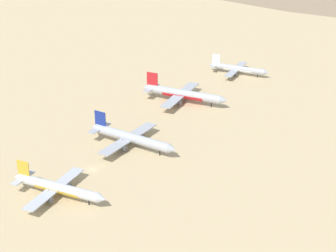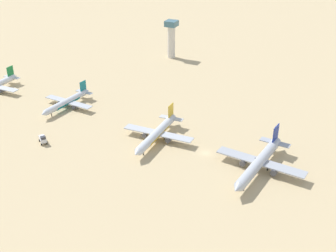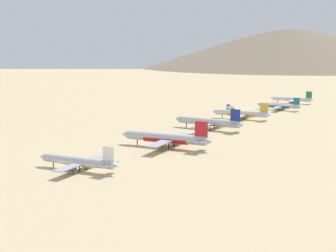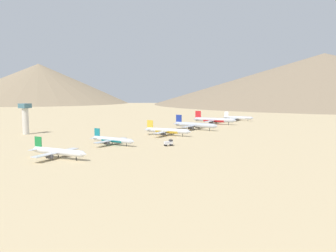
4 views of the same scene
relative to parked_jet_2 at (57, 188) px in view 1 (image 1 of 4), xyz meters
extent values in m
plane|color=tan|center=(0.58, 22.75, -3.75)|extent=(1800.00, 1800.00, 0.00)
cylinder|color=silver|center=(0.31, 0.00, 0.15)|extent=(33.46, 3.79, 3.53)
cone|color=silver|center=(18.51, 0.15, 0.15)|extent=(3.00, 3.48, 3.46)
cone|color=silver|center=(-17.71, -0.14, 0.15)|extent=(2.63, 3.20, 3.18)
cube|color=gold|center=(-14.36, -0.11, 4.28)|extent=(5.11, 0.37, 6.50)
cube|color=#B6BBC5|center=(-14.92, -0.12, 0.50)|extent=(3.06, 11.17, 0.33)
cube|color=#B6BBC5|center=(-1.08, -0.01, -0.47)|extent=(4.89, 31.61, 0.42)
cylinder|color=#4C4C54|center=(-0.38, 5.57, -1.75)|extent=(3.92, 2.17, 2.14)
cylinder|color=#4C4C54|center=(-0.30, -5.57, -1.75)|extent=(3.92, 2.17, 2.14)
cylinder|color=black|center=(13.01, 0.10, -1.98)|extent=(0.41, 0.41, 3.55)
cylinder|color=black|center=(-2.03, 2.40, -1.98)|extent=(0.41, 0.41, 3.55)
cylinder|color=black|center=(-1.99, -2.43, -1.98)|extent=(0.41, 0.41, 3.55)
cylinder|color=gold|center=(0.31, 0.00, -0.12)|extent=(18.42, 3.68, 3.54)
cylinder|color=#B2B7C1|center=(5.19, 45.91, 0.61)|extent=(37.61, 8.65, 3.95)
cone|color=#B2B7C1|center=(25.40, 43.33, 0.61)|extent=(3.79, 4.26, 3.87)
cone|color=#B2B7C1|center=(-14.81, 48.45, 0.61)|extent=(3.34, 3.89, 3.55)
cube|color=navy|center=(-11.10, 47.98, 5.24)|extent=(5.72, 1.08, 7.28)
cube|color=#A4A8B2|center=(-11.72, 48.06, 1.01)|extent=(4.88, 12.79, 0.37)
cube|color=#A4A8B2|center=(3.64, 46.10, -0.08)|extent=(9.62, 35.71, 0.47)
cylinder|color=#4C4C54|center=(5.26, 52.18, -1.51)|extent=(4.63, 2.92, 2.39)
cylinder|color=#4C4C54|center=(3.68, 39.81, -1.51)|extent=(4.63, 2.92, 2.39)
cylinder|color=black|center=(19.29, 44.11, -1.77)|extent=(0.46, 0.46, 3.97)
cylinder|color=black|center=(2.95, 48.91, -1.77)|extent=(0.46, 0.46, 3.97)
cylinder|color=black|center=(2.27, 43.55, -1.77)|extent=(0.46, 0.46, 3.97)
cylinder|color=#B2B7C1|center=(4.99, 101.15, 0.87)|extent=(39.69, 4.41, 4.19)
cone|color=#B2B7C1|center=(26.59, 101.27, 0.87)|extent=(3.55, 4.12, 4.10)
cone|color=#B2B7C1|center=(-16.38, 101.02, 0.87)|extent=(3.11, 3.79, 3.77)
cube|color=red|center=(-12.42, 101.05, 5.78)|extent=(6.06, 0.42, 7.71)
cube|color=#A4A8B2|center=(-13.08, 101.04, 1.29)|extent=(3.60, 13.24, 0.40)
cube|color=#A4A8B2|center=(3.34, 101.14, 0.14)|extent=(5.72, 37.49, 0.50)
cylinder|color=#4C4C54|center=(4.18, 107.75, -1.37)|extent=(4.64, 2.56, 2.53)
cylinder|color=#4C4C54|center=(4.26, 94.53, -1.37)|extent=(4.64, 2.56, 2.53)
cylinder|color=black|center=(20.07, 101.23, -1.65)|extent=(0.48, 0.48, 4.21)
cylinder|color=black|center=(2.22, 104.00, -1.65)|extent=(0.48, 0.48, 4.21)
cylinder|color=black|center=(2.25, 98.27, -1.65)|extent=(0.48, 0.48, 4.21)
cylinder|color=red|center=(4.99, 101.15, 0.56)|extent=(21.84, 4.32, 4.20)
cylinder|color=#B2B7C1|center=(16.54, 153.54, -0.16)|extent=(30.77, 3.28, 3.25)
cone|color=#B2B7C1|center=(33.29, 153.56, -0.16)|extent=(2.74, 3.19, 3.18)
cone|color=#B2B7C1|center=(-0.04, 153.53, -0.16)|extent=(2.40, 2.93, 2.92)
cube|color=white|center=(3.03, 153.53, 3.64)|extent=(4.70, 0.30, 5.98)
cube|color=#A4A8B2|center=(2.52, 153.53, 0.16)|extent=(2.74, 10.26, 0.31)
cube|color=#A4A8B2|center=(15.26, 153.54, -0.73)|extent=(4.30, 29.06, 0.38)
cylinder|color=#4C4C54|center=(15.94, 158.67, -1.91)|extent=(3.59, 1.97, 1.97)
cylinder|color=#4C4C54|center=(15.94, 148.42, -1.91)|extent=(3.59, 1.97, 1.97)
cylinder|color=black|center=(28.23, 153.55, -2.12)|extent=(0.38, 0.38, 3.27)
cylinder|color=black|center=(14.40, 155.76, -2.12)|extent=(0.38, 0.38, 3.27)
cylinder|color=black|center=(14.40, 151.32, -2.12)|extent=(0.38, 0.38, 3.27)
cylinder|color=white|center=(16.54, 153.54, -0.41)|extent=(16.93, 3.27, 3.25)
camera|label=1|loc=(106.61, -135.46, 101.35)|focal=58.60mm
camera|label=2|loc=(148.59, 74.41, 90.61)|focal=47.17mm
camera|label=3|loc=(-92.82, 303.88, 42.95)|focal=53.17mm
camera|label=4|loc=(110.75, -228.41, 29.66)|focal=35.90mm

